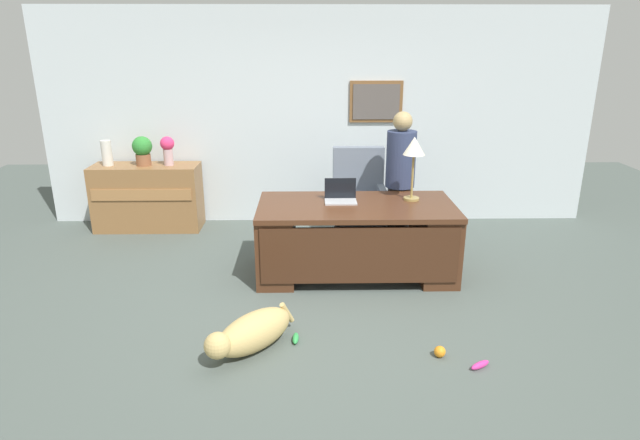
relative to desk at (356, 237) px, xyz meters
The scene contains 15 objects.
ground_plane 0.94m from the desk, 114.04° to the right, with size 12.00×12.00×0.00m, color #4C5651.
back_wall 2.08m from the desk, 100.63° to the left, with size 7.00×0.16×2.70m.
desk is the anchor object (origin of this frame).
credenza 2.92m from the desk, 149.68° to the left, with size 1.32×0.50×0.82m.
armchair 0.96m from the desk, 83.47° to the left, with size 0.60×0.59×1.11m.
person_standing 0.93m from the desk, 51.00° to the left, with size 0.32×0.32×1.58m.
dog_lying 1.72m from the desk, 122.98° to the right, with size 0.70×0.73×0.30m.
laptop 0.44m from the desk, 135.82° to the left, with size 0.32×0.22×0.22m.
desk_lamp 1.04m from the desk, 17.67° to the left, with size 0.22×0.22×0.65m.
vase_with_flowers 2.73m from the desk, 146.34° to the left, with size 0.17×0.17×0.36m.
vase_empty 3.36m from the desk, 153.56° to the left, with size 0.13×0.13×0.31m, color silver.
potted_plant 2.98m from the desk, 149.70° to the left, with size 0.24×0.24×0.36m.
dog_toy_ball 1.67m from the desk, 71.36° to the right, with size 0.09×0.09×0.09m, color orange.
dog_toy_bone 1.91m from the desk, 65.16° to the right, with size 0.18×0.05×0.05m, color #D8338C.
dog_toy_plush 1.48m from the desk, 114.28° to the right, with size 0.16×0.05×0.05m, color green.
Camera 1 is at (-0.11, -4.29, 2.30)m, focal length 30.04 mm.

